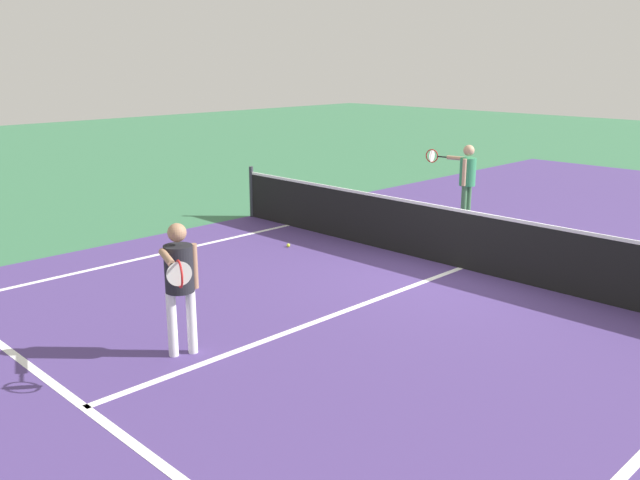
{
  "coord_description": "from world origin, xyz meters",
  "views": [
    {
      "loc": [
        5.79,
        -8.97,
        3.25
      ],
      "look_at": [
        -0.18,
        -3.01,
        1.0
      ],
      "focal_mm": 38.23,
      "sensor_mm": 36.0,
      "label": 1
    }
  ],
  "objects_px": {
    "player_near": "(180,276)",
    "player_far": "(466,175)",
    "tennis_ball_near_net": "(288,245)",
    "net": "(463,238)"
  },
  "relations": [
    {
      "from": "net",
      "to": "tennis_ball_near_net",
      "type": "bearing_deg",
      "value": -159.02
    },
    {
      "from": "player_near",
      "to": "player_far",
      "type": "bearing_deg",
      "value": 100.03
    },
    {
      "from": "tennis_ball_near_net",
      "to": "player_near",
      "type": "bearing_deg",
      "value": -56.99
    },
    {
      "from": "net",
      "to": "tennis_ball_near_net",
      "type": "height_order",
      "value": "net"
    },
    {
      "from": "player_near",
      "to": "player_far",
      "type": "distance_m",
      "value": 7.79
    },
    {
      "from": "net",
      "to": "player_far",
      "type": "xyz_separation_m",
      "value": [
        -1.7,
        2.64,
        0.5
      ]
    },
    {
      "from": "net",
      "to": "player_near",
      "type": "bearing_deg",
      "value": -93.88
    },
    {
      "from": "net",
      "to": "tennis_ball_near_net",
      "type": "relative_size",
      "value": 160.53
    },
    {
      "from": "player_near",
      "to": "tennis_ball_near_net",
      "type": "distance_m",
      "value": 4.77
    },
    {
      "from": "net",
      "to": "player_near",
      "type": "relative_size",
      "value": 6.92
    }
  ]
}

